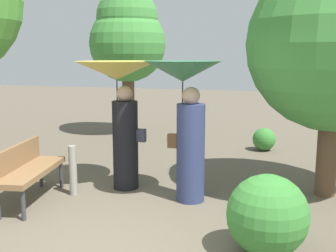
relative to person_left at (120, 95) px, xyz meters
name	(u,v)px	position (x,y,z in m)	size (l,w,h in m)	color
ground_plane	(108,247)	(0.64, -2.00, -1.49)	(40.00, 40.00, 0.00)	brown
person_left	(120,95)	(0.00, 0.00, 0.00)	(1.28, 1.28, 2.02)	black
person_right	(186,105)	(1.13, -0.29, -0.08)	(1.10, 1.10, 2.04)	navy
park_bench	(26,168)	(-1.07, -0.98, -0.98)	(0.72, 1.56, 0.83)	#38383D
tree_near_left	(127,36)	(-1.47, 4.16, 1.07)	(1.96, 1.96, 3.79)	brown
tree_near_right	(336,30)	(3.13, 0.50, 0.97)	(2.54, 2.54, 3.89)	brown
bush_path_left	(267,215)	(2.35, -1.68, -1.05)	(0.88, 0.88, 0.88)	#387F33
bush_path_right	(264,139)	(2.09, 3.25, -1.24)	(0.51, 0.51, 0.51)	#387F33
path_marker_post	(73,170)	(-0.57, -0.53, -1.11)	(0.12, 0.12, 0.77)	gray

